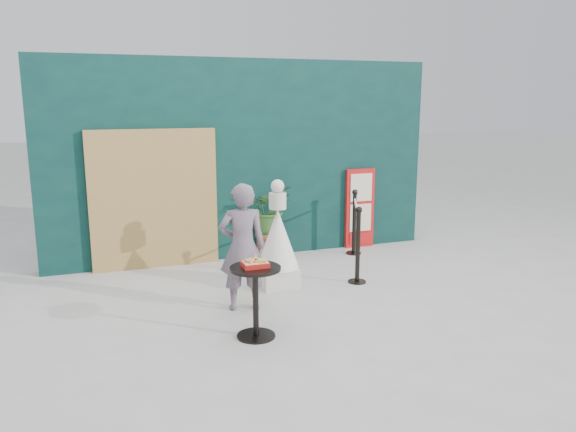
# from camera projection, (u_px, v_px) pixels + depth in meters

# --- Properties ---
(ground) EXTENTS (60.00, 60.00, 0.00)m
(ground) POSITION_uv_depth(u_px,v_px,m) (327.00, 329.00, 5.99)
(ground) COLOR #ADAAA5
(ground) RESTS_ON ground
(back_wall) EXTENTS (6.00, 0.30, 3.00)m
(back_wall) POSITION_uv_depth(u_px,v_px,m) (244.00, 160.00, 8.58)
(back_wall) COLOR #092929
(back_wall) RESTS_ON ground
(bamboo_fence) EXTENTS (1.80, 0.08, 2.00)m
(bamboo_fence) POSITION_uv_depth(u_px,v_px,m) (154.00, 200.00, 8.01)
(bamboo_fence) COLOR tan
(bamboo_fence) RESTS_ON ground
(woman) EXTENTS (0.59, 0.44, 1.49)m
(woman) POSITION_uv_depth(u_px,v_px,m) (242.00, 247.00, 6.43)
(woman) COLOR slate
(woman) RESTS_ON ground
(menu_board) EXTENTS (0.50, 0.07, 1.30)m
(menu_board) POSITION_uv_depth(u_px,v_px,m) (360.00, 208.00, 9.21)
(menu_board) COLOR red
(menu_board) RESTS_ON ground
(statue) EXTENTS (0.55, 0.55, 1.41)m
(statue) POSITION_uv_depth(u_px,v_px,m) (278.00, 243.00, 7.26)
(statue) COLOR silver
(statue) RESTS_ON ground
(cafe_table) EXTENTS (0.52, 0.52, 0.75)m
(cafe_table) POSITION_uv_depth(u_px,v_px,m) (256.00, 291.00, 5.70)
(cafe_table) COLOR black
(cafe_table) RESTS_ON ground
(food_basket) EXTENTS (0.26, 0.19, 0.11)m
(food_basket) POSITION_uv_depth(u_px,v_px,m) (255.00, 263.00, 5.64)
(food_basket) COLOR #B41A13
(food_basket) RESTS_ON cafe_table
(planter) EXTENTS (0.67, 0.58, 1.15)m
(planter) POSITION_uv_depth(u_px,v_px,m) (270.00, 215.00, 8.57)
(planter) COLOR #964531
(planter) RESTS_ON ground
(stanchion_barrier) EXTENTS (0.84, 1.54, 1.03)m
(stanchion_barrier) POSITION_uv_depth(u_px,v_px,m) (356.00, 234.00, 8.12)
(stanchion_barrier) COLOR black
(stanchion_barrier) RESTS_ON ground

